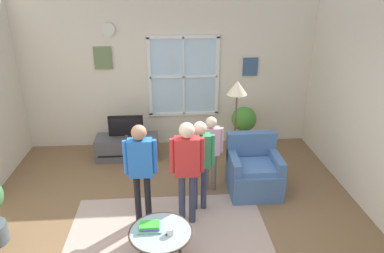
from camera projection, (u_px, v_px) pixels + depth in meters
name	position (u px, v px, depth m)	size (l,w,h in m)	color
ground_plane	(174.00, 241.00, 4.49)	(6.01, 6.44, 0.02)	brown
back_wall	(169.00, 71.00, 6.68)	(5.41, 0.17, 2.91)	beige
area_rug	(169.00, 238.00, 4.53)	(2.58, 1.86, 0.01)	tan
tv_stand	(127.00, 147.00, 6.50)	(1.12, 0.47, 0.42)	#4C4C51
television	(126.00, 126.00, 6.34)	(0.61, 0.08, 0.40)	#4C4C4C
armchair	(254.00, 172.00, 5.44)	(0.76, 0.74, 0.87)	#476B9E
coffee_table	(161.00, 234.00, 3.99)	(0.73, 0.73, 0.44)	#99B2B7
book_stack	(150.00, 227.00, 4.01)	(0.27, 0.20, 0.07)	#73C3A0
cup	(170.00, 231.00, 3.92)	(0.09, 0.09, 0.08)	white
remote_near_books	(169.00, 231.00, 3.97)	(0.04, 0.14, 0.02)	black
person_pink_shirt	(211.00, 145.00, 5.29)	(0.37, 0.17, 1.21)	#726656
person_red_shirt	(187.00, 163.00, 4.49)	(0.44, 0.20, 1.45)	#333851
person_green_shirt	(200.00, 156.00, 4.80)	(0.40, 0.18, 1.34)	#333851
person_blue_shirt	(141.00, 164.00, 4.51)	(0.43, 0.19, 1.41)	black
potted_plant_by_window	(244.00, 124.00, 6.66)	(0.46, 0.46, 0.87)	#9E6B4C
floor_lamp	(237.00, 97.00, 5.59)	(0.32, 0.32, 1.60)	black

